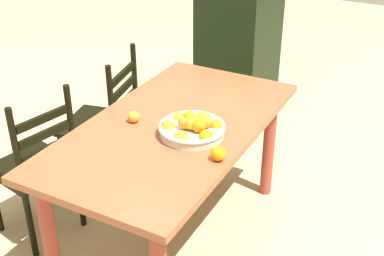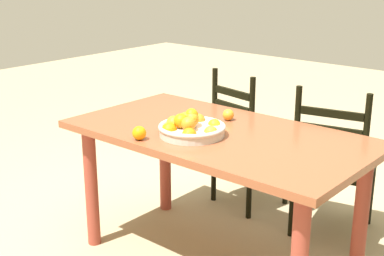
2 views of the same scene
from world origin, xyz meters
name	(u,v)px [view 1 (image 1 of 2)]	position (x,y,z in m)	size (l,w,h in m)	color
ground_plane	(175,236)	(0.00, 0.00, 0.00)	(12.00, 12.00, 0.00)	tan
dining_table	(174,142)	(0.00, 0.00, 0.66)	(1.61, 0.86, 0.78)	brown
chair_near_window	(106,122)	(0.33, 0.72, 0.45)	(0.53, 0.53, 0.95)	black
chair_by_cabinet	(37,168)	(-0.32, 0.73, 0.46)	(0.49, 0.49, 0.95)	black
cabinet	(240,47)	(1.78, 0.37, 0.59)	(0.80, 0.51, 1.18)	black
fruit_bowl	(192,128)	(-0.06, -0.15, 0.82)	(0.35, 0.35, 0.14)	beige
orange_loose_0	(134,117)	(-0.08, 0.20, 0.81)	(0.06, 0.06, 0.06)	orange
orange_loose_1	(219,154)	(-0.21, -0.37, 0.81)	(0.07, 0.07, 0.07)	orange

